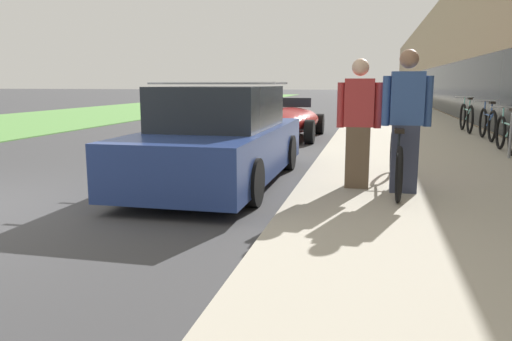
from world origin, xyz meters
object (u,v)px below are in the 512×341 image
parked_sedan_curbside (221,140)px  vintage_roadster_curbside (288,121)px  cruiser_bike_middle (488,123)px  cruiser_bike_nearest (507,134)px  cruiser_bike_farthest (466,117)px  person_rider (406,122)px  tandem_bicycle (395,160)px  person_bystander (359,124)px

parked_sedan_curbside → vintage_roadster_curbside: 6.43m
cruiser_bike_middle → vintage_roadster_curbside: vintage_roadster_curbside is taller
cruiser_bike_middle → vintage_roadster_curbside: (-5.00, 0.43, -0.05)m
cruiser_bike_nearest → cruiser_bike_farthest: 4.45m
person_rider → parked_sedan_curbside: (-2.61, 0.64, -0.36)m
tandem_bicycle → parked_sedan_curbside: size_ratio=0.57×
tandem_bicycle → cruiser_bike_nearest: size_ratio=1.50×
tandem_bicycle → person_rider: size_ratio=1.45×
person_bystander → cruiser_bike_farthest: bearing=71.9°
cruiser_bike_middle → vintage_roadster_curbside: 5.02m
person_rider → cruiser_bike_middle: (2.34, 6.63, -0.50)m
cruiser_bike_nearest → cruiser_bike_farthest: cruiser_bike_farthest is taller
vintage_roadster_curbside → tandem_bicycle: bearing=-69.2°
cruiser_bike_farthest → vintage_roadster_curbside: bearing=-161.5°
person_rider → cruiser_bike_farthest: (2.21, 8.69, -0.48)m
tandem_bicycle → cruiser_bike_middle: bearing=68.9°
cruiser_bike_middle → cruiser_bike_farthest: cruiser_bike_farthest is taller
person_bystander → cruiser_bike_farthest: person_bystander is taller
person_rider → cruiser_bike_farthest: size_ratio=0.93×
person_rider → parked_sedan_curbside: size_ratio=0.39×
vintage_roadster_curbside → person_bystander: bearing=-73.3°
cruiser_bike_middle → parked_sedan_curbside: parked_sedan_curbside is taller
cruiser_bike_middle → cruiser_bike_farthest: size_ratio=0.92×
parked_sedan_curbside → person_bystander: bearing=-13.5°
person_rider → parked_sedan_curbside: 2.71m
tandem_bicycle → parked_sedan_curbside: parked_sedan_curbside is taller
cruiser_bike_farthest → parked_sedan_curbside: (-4.82, -8.05, 0.12)m
cruiser_bike_farthest → parked_sedan_curbside: size_ratio=0.42×
person_rider → cruiser_bike_farthest: person_rider is taller
person_bystander → vintage_roadster_curbside: bearing=106.7°
tandem_bicycle → cruiser_bike_middle: size_ratio=1.45×
tandem_bicycle → person_rider: 0.63m
parked_sedan_curbside → vintage_roadster_curbside: size_ratio=1.06×
person_bystander → vintage_roadster_curbside: person_bystander is taller
cruiser_bike_middle → cruiser_bike_nearest: bearing=-93.1°
cruiser_bike_nearest → cruiser_bike_middle: size_ratio=0.97×
cruiser_bike_middle → person_rider: bearing=-109.5°
cruiser_bike_nearest → cruiser_bike_middle: (0.13, 2.39, 0.02)m
cruiser_bike_middle → vintage_roadster_curbside: bearing=175.1°
cruiser_bike_nearest → cruiser_bike_farthest: bearing=90.1°
cruiser_bike_nearest → vintage_roadster_curbside: bearing=149.9°
person_rider → parked_sedan_curbside: person_rider is taller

